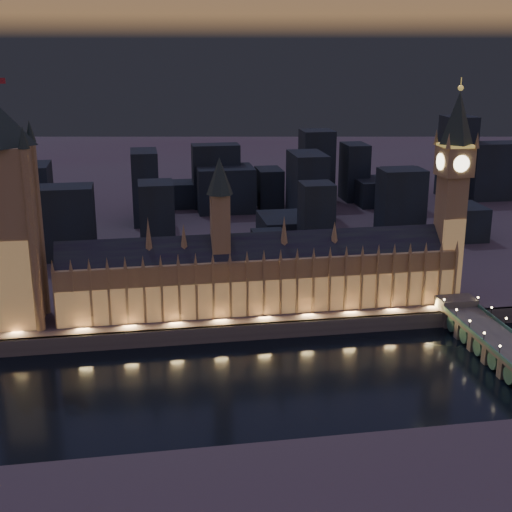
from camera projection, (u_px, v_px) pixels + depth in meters
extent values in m
plane|color=black|center=(266.00, 377.00, 307.40)|extent=(2000.00, 2000.00, 0.00)
cube|color=#4C3643|center=(183.00, 165.00, 796.57)|extent=(2000.00, 960.00, 8.00)
cube|color=#4E4F4A|center=(251.00, 332.00, 344.89)|extent=(2000.00, 2.50, 8.00)
cube|color=#9D7B4C|center=(260.00, 282.00, 360.76)|extent=(200.16, 21.62, 28.00)
cube|color=#AB7F49|center=(264.00, 298.00, 352.56)|extent=(200.00, 0.50, 18.00)
cube|color=black|center=(260.00, 250.00, 355.79)|extent=(200.13, 17.88, 16.26)
cube|color=#9D7B4C|center=(220.00, 226.00, 348.81)|extent=(9.00, 9.00, 32.00)
cone|color=#22322E|center=(219.00, 176.00, 341.49)|extent=(13.00, 13.00, 18.00)
cube|color=#9D7B4C|center=(55.00, 301.00, 334.89)|extent=(1.20, 1.20, 28.00)
cone|color=#9D7B4C|center=(52.00, 266.00, 330.49)|extent=(2.00, 2.00, 6.00)
cube|color=#9D7B4C|center=(73.00, 300.00, 336.22)|extent=(1.20, 1.20, 28.00)
cone|color=#9D7B4C|center=(71.00, 265.00, 331.81)|extent=(2.00, 2.00, 6.00)
cube|color=#9D7B4C|center=(91.00, 299.00, 337.54)|extent=(1.20, 1.20, 28.00)
cone|color=#9D7B4C|center=(89.00, 264.00, 333.13)|extent=(2.00, 2.00, 6.00)
cube|color=#9D7B4C|center=(109.00, 298.00, 338.86)|extent=(1.20, 1.20, 28.00)
cone|color=#9D7B4C|center=(107.00, 263.00, 334.45)|extent=(2.00, 2.00, 6.00)
cube|color=#9D7B4C|center=(127.00, 297.00, 340.18)|extent=(1.20, 1.20, 28.00)
cone|color=#9D7B4C|center=(125.00, 262.00, 335.78)|extent=(2.00, 2.00, 6.00)
cube|color=#9D7B4C|center=(144.00, 296.00, 341.51)|extent=(1.20, 1.20, 28.00)
cone|color=#9D7B4C|center=(143.00, 261.00, 337.10)|extent=(2.00, 2.00, 6.00)
cube|color=#9D7B4C|center=(162.00, 295.00, 342.83)|extent=(1.20, 1.20, 28.00)
cone|color=#9D7B4C|center=(160.00, 261.00, 338.42)|extent=(2.00, 2.00, 6.00)
cube|color=#9D7B4C|center=(179.00, 294.00, 344.15)|extent=(1.20, 1.20, 28.00)
cone|color=#9D7B4C|center=(178.00, 260.00, 339.74)|extent=(2.00, 2.00, 6.00)
cube|color=#9D7B4C|center=(196.00, 293.00, 345.47)|extent=(1.20, 1.20, 28.00)
cone|color=#9D7B4C|center=(195.00, 259.00, 341.07)|extent=(2.00, 2.00, 6.00)
cube|color=#9D7B4C|center=(214.00, 292.00, 346.80)|extent=(1.20, 1.20, 28.00)
cone|color=#9D7B4C|center=(213.00, 258.00, 342.39)|extent=(2.00, 2.00, 6.00)
cube|color=#9D7B4C|center=(230.00, 291.00, 348.12)|extent=(1.20, 1.20, 28.00)
cone|color=#9D7B4C|center=(230.00, 257.00, 343.71)|extent=(2.00, 2.00, 6.00)
cube|color=#9D7B4C|center=(247.00, 290.00, 349.44)|extent=(1.20, 1.20, 28.00)
cone|color=#9D7B4C|center=(247.00, 256.00, 345.03)|extent=(2.00, 2.00, 6.00)
cube|color=#9D7B4C|center=(264.00, 289.00, 350.76)|extent=(1.20, 1.20, 28.00)
cone|color=#9D7B4C|center=(264.00, 255.00, 346.36)|extent=(2.00, 2.00, 6.00)
cube|color=#9D7B4C|center=(281.00, 288.00, 352.09)|extent=(1.20, 1.20, 28.00)
cone|color=#9D7B4C|center=(281.00, 255.00, 347.68)|extent=(2.00, 2.00, 6.00)
cube|color=#9D7B4C|center=(297.00, 287.00, 353.41)|extent=(1.20, 1.20, 28.00)
cone|color=#9D7B4C|center=(297.00, 254.00, 349.00)|extent=(2.00, 2.00, 6.00)
cube|color=#9D7B4C|center=(313.00, 286.00, 354.73)|extent=(1.20, 1.20, 28.00)
cone|color=#9D7B4C|center=(314.00, 253.00, 350.32)|extent=(2.00, 2.00, 6.00)
cube|color=#9D7B4C|center=(330.00, 285.00, 356.05)|extent=(1.20, 1.20, 28.00)
cone|color=#9D7B4C|center=(330.00, 252.00, 351.65)|extent=(2.00, 2.00, 6.00)
cube|color=#9D7B4C|center=(346.00, 284.00, 357.38)|extent=(1.20, 1.20, 28.00)
cone|color=#9D7B4C|center=(347.00, 251.00, 352.97)|extent=(2.00, 2.00, 6.00)
cube|color=#9D7B4C|center=(362.00, 283.00, 358.70)|extent=(1.20, 1.20, 28.00)
cone|color=#9D7B4C|center=(363.00, 251.00, 354.29)|extent=(2.00, 2.00, 6.00)
cube|color=#9D7B4C|center=(377.00, 282.00, 360.02)|extent=(1.20, 1.20, 28.00)
cone|color=#9D7B4C|center=(379.00, 250.00, 355.61)|extent=(2.00, 2.00, 6.00)
cube|color=#9D7B4C|center=(393.00, 281.00, 361.34)|extent=(1.20, 1.20, 28.00)
cone|color=#9D7B4C|center=(395.00, 249.00, 356.94)|extent=(2.00, 2.00, 6.00)
cube|color=#9D7B4C|center=(409.00, 281.00, 362.67)|extent=(1.20, 1.20, 28.00)
cone|color=#9D7B4C|center=(410.00, 248.00, 358.26)|extent=(2.00, 2.00, 6.00)
cube|color=#9D7B4C|center=(424.00, 280.00, 363.99)|extent=(1.20, 1.20, 28.00)
cone|color=#9D7B4C|center=(426.00, 247.00, 359.58)|extent=(2.00, 2.00, 6.00)
cube|color=#9D7B4C|center=(440.00, 279.00, 365.31)|extent=(1.20, 1.20, 28.00)
cone|color=#9D7B4C|center=(442.00, 247.00, 360.90)|extent=(2.00, 2.00, 6.00)
cube|color=#9D7B4C|center=(455.00, 278.00, 366.63)|extent=(1.20, 1.20, 28.00)
cone|color=#9D7B4C|center=(457.00, 246.00, 362.23)|extent=(2.00, 2.00, 6.00)
cone|color=#9D7B4C|center=(148.00, 235.00, 344.13)|extent=(4.40, 4.40, 18.00)
cone|color=#9D7B4C|center=(184.00, 238.00, 347.41)|extent=(4.40, 4.40, 14.00)
cone|color=#9D7B4C|center=(284.00, 231.00, 355.06)|extent=(4.40, 4.40, 16.00)
cone|color=#9D7B4C|center=(334.00, 233.00, 359.77)|extent=(4.40, 4.40, 12.00)
cube|color=#9D7B4C|center=(12.00, 237.00, 333.52)|extent=(22.53, 22.53, 85.78)
cube|color=#AB7F49|center=(12.00, 287.00, 329.07)|extent=(22.00, 0.50, 44.00)
cone|color=#22322E|center=(0.00, 126.00, 318.33)|extent=(31.68, 31.68, 18.00)
cube|color=#B1262C|center=(1.00, 81.00, 312.98)|extent=(4.00, 0.15, 2.50)
cylinder|color=#9D7B4C|center=(33.00, 243.00, 324.89)|extent=(4.40, 4.40, 85.78)
cone|color=#22322E|center=(23.00, 137.00, 310.88)|extent=(5.20, 5.20, 10.00)
cylinder|color=#9D7B4C|center=(39.00, 230.00, 345.63)|extent=(4.40, 4.40, 85.78)
cone|color=#22322E|center=(30.00, 131.00, 331.62)|extent=(5.20, 5.20, 10.00)
cube|color=#9D7B4C|center=(448.00, 238.00, 371.10)|extent=(12.91, 12.91, 65.33)
cube|color=#AB7F49|center=(452.00, 261.00, 368.38)|extent=(12.00, 0.50, 44.00)
cube|color=#9D7B4C|center=(455.00, 161.00, 359.37)|extent=(15.00, 15.00, 14.85)
cube|color=#F2C64C|center=(456.00, 145.00, 357.03)|extent=(15.75, 15.75, 1.20)
cone|color=#22322E|center=(458.00, 118.00, 353.05)|extent=(18.00, 18.00, 26.00)
sphere|color=#F2C64C|center=(461.00, 88.00, 348.80)|extent=(2.80, 2.80, 2.80)
cylinder|color=#F2C64C|center=(461.00, 83.00, 348.07)|extent=(0.40, 0.40, 5.00)
cylinder|color=#FFF2BF|center=(461.00, 164.00, 352.07)|extent=(8.40, 0.50, 8.40)
cylinder|color=#FFF2BF|center=(448.00, 159.00, 366.68)|extent=(8.40, 0.50, 8.40)
cylinder|color=#FFF2BF|center=(440.00, 162.00, 358.14)|extent=(0.50, 8.40, 8.40)
cylinder|color=#FFF2BF|center=(469.00, 161.00, 360.60)|extent=(0.50, 8.40, 8.40)
cone|color=#9D7B4C|center=(449.00, 141.00, 347.77)|extent=(2.60, 2.60, 8.00)
cone|color=#9D7B4C|center=(436.00, 137.00, 361.91)|extent=(2.60, 2.60, 8.00)
cone|color=#9D7B4C|center=(477.00, 140.00, 350.15)|extent=(2.60, 2.60, 8.00)
cone|color=#9D7B4C|center=(464.00, 136.00, 364.29)|extent=(2.60, 2.60, 8.00)
cube|color=#4E4F4A|center=(510.00, 349.00, 312.20)|extent=(18.94, 100.00, 1.60)
cube|color=#2B5E56|center=(491.00, 348.00, 310.35)|extent=(0.80, 100.00, 1.60)
cube|color=#4E4F4A|center=(456.00, 307.00, 364.29)|extent=(18.94, 12.00, 9.50)
cylinder|color=black|center=(500.00, 351.00, 303.09)|extent=(0.30, 0.30, 4.40)
sphere|color=#FFD88C|center=(500.00, 346.00, 302.42)|extent=(1.00, 1.00, 1.00)
cube|color=#4E4F4A|center=(501.00, 353.00, 320.44)|extent=(17.04, 4.00, 9.50)
cylinder|color=black|center=(484.00, 338.00, 316.56)|extent=(0.30, 0.30, 4.40)
sphere|color=#FFD88C|center=(484.00, 333.00, 315.89)|extent=(1.00, 1.00, 1.00)
cube|color=#4E4F4A|center=(486.00, 341.00, 333.92)|extent=(17.04, 4.00, 9.50)
cylinder|color=black|center=(469.00, 325.00, 330.03)|extent=(0.30, 0.30, 4.40)
sphere|color=#FFD88C|center=(470.00, 321.00, 329.36)|extent=(1.00, 1.00, 1.00)
cylinder|color=black|center=(506.00, 323.00, 332.91)|extent=(0.30, 0.30, 4.40)
sphere|color=#FFD88C|center=(506.00, 318.00, 332.24)|extent=(1.00, 1.00, 1.00)
cube|color=#4E4F4A|center=(472.00, 329.00, 347.39)|extent=(17.04, 4.00, 9.50)
cylinder|color=black|center=(456.00, 314.00, 343.50)|extent=(0.30, 0.30, 4.40)
sphere|color=#FFD88C|center=(457.00, 310.00, 342.83)|extent=(1.00, 1.00, 1.00)
cylinder|color=black|center=(491.00, 312.00, 346.38)|extent=(0.30, 0.30, 4.40)
sphere|color=#FFD88C|center=(492.00, 308.00, 345.71)|extent=(1.00, 1.00, 1.00)
cube|color=#4E4F4A|center=(460.00, 318.00, 360.86)|extent=(17.04, 4.00, 9.50)
cylinder|color=black|center=(444.00, 304.00, 356.98)|extent=(0.30, 0.30, 4.40)
sphere|color=#FFD88C|center=(444.00, 300.00, 356.30)|extent=(1.00, 1.00, 1.00)
cylinder|color=black|center=(478.00, 302.00, 359.85)|extent=(0.30, 0.30, 4.40)
sphere|color=#FFD88C|center=(478.00, 297.00, 359.18)|extent=(1.00, 1.00, 1.00)
cylinder|color=#2B5E56|center=(509.00, 359.00, 313.61)|extent=(16.67, 8.00, 8.00)
cylinder|color=#2B5E56|center=(493.00, 346.00, 327.08)|extent=(16.67, 8.00, 8.00)
cylinder|color=#2B5E56|center=(479.00, 334.00, 340.55)|extent=(16.67, 8.00, 8.00)
cylinder|color=#2B5E56|center=(466.00, 323.00, 354.02)|extent=(16.67, 8.00, 8.00)
cube|color=black|center=(269.00, 249.00, 429.11)|extent=(19.03, 19.80, 21.38)
cube|color=black|center=(493.00, 171.00, 605.32)|extent=(42.59, 22.95, 48.32)
cube|color=black|center=(316.00, 221.00, 441.10)|extent=(19.65, 20.18, 47.75)
cube|color=black|center=(269.00, 188.00, 580.11)|extent=(19.44, 30.73, 31.28)
cube|color=black|center=(216.00, 176.00, 576.37)|extent=(37.76, 19.44, 51.08)
cube|color=black|center=(145.00, 187.00, 525.28)|extent=(18.99, 34.57, 54.11)
cube|color=black|center=(157.00, 221.00, 439.67)|extent=(21.11, 25.14, 48.48)
cube|color=black|center=(64.00, 222.00, 442.03)|extent=(38.19, 23.57, 45.47)
cube|color=black|center=(381.00, 191.00, 592.53)|extent=(43.78, 39.06, 20.81)
cube|color=black|center=(38.00, 186.00, 577.12)|extent=(19.72, 40.72, 35.51)
cube|color=black|center=(225.00, 189.00, 566.57)|extent=(44.53, 36.65, 35.20)
cube|color=black|center=(173.00, 195.00, 581.21)|extent=(40.45, 27.15, 20.17)
cube|color=black|center=(307.00, 186.00, 541.47)|extent=(24.63, 41.01, 49.79)
cube|color=black|center=(0.00, 205.00, 522.27)|extent=(18.33, 34.81, 30.51)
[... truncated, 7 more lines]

